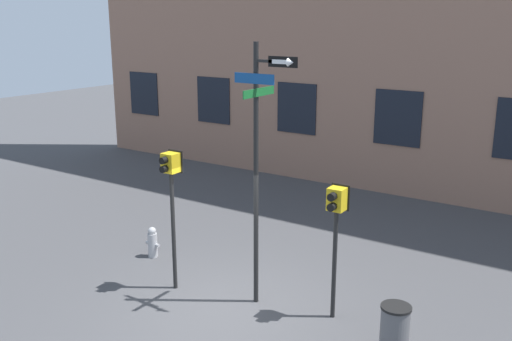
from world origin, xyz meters
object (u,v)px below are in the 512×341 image
(street_sign_pole, at_px, (259,157))
(fire_hydrant, at_px, (153,242))
(trash_bin, at_px, (394,333))
(pedestrian_signal_right, at_px, (336,217))
(pedestrian_signal_left, at_px, (171,184))

(street_sign_pole, distance_m, fire_hydrant, 4.06)
(trash_bin, bearing_deg, street_sign_pole, 171.58)
(street_sign_pole, xyz_separation_m, pedestrian_signal_right, (1.41, 0.28, -0.92))
(street_sign_pole, height_order, trash_bin, street_sign_pole)
(street_sign_pole, relative_size, pedestrian_signal_left, 1.73)
(pedestrian_signal_right, height_order, trash_bin, pedestrian_signal_right)
(fire_hydrant, distance_m, trash_bin, 6.04)
(pedestrian_signal_right, height_order, fire_hydrant, pedestrian_signal_right)
(street_sign_pole, relative_size, trash_bin, 5.14)
(pedestrian_signal_right, bearing_deg, trash_bin, -26.38)
(pedestrian_signal_left, height_order, trash_bin, pedestrian_signal_left)
(pedestrian_signal_left, bearing_deg, fire_hydrant, 148.26)
(pedestrian_signal_left, bearing_deg, trash_bin, 0.11)
(street_sign_pole, relative_size, pedestrian_signal_right, 1.97)
(street_sign_pole, xyz_separation_m, pedestrian_signal_left, (-1.71, -0.42, -0.68))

